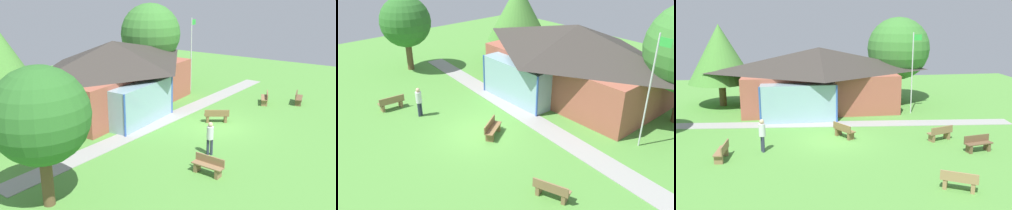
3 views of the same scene
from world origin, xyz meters
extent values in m
plane|color=#54933D|center=(0.00, 0.00, 0.00)|extent=(44.00, 44.00, 0.00)
cube|color=#A35642|center=(-0.16, 7.77, 1.38)|extent=(10.89, 5.98, 2.75)
pyramid|color=#38332D|center=(-0.16, 7.77, 3.65)|extent=(11.89, 6.98, 1.79)
cube|color=#8CB2BF|center=(-1.80, 4.19, 1.24)|extent=(4.90, 1.20, 2.48)
cylinder|color=#3359B2|center=(-4.24, 3.59, 1.24)|extent=(0.12, 0.12, 2.48)
cylinder|color=#3359B2|center=(0.65, 3.59, 1.24)|extent=(0.12, 0.12, 2.48)
cube|color=#999993|center=(0.00, 3.18, 0.01)|extent=(23.81, 3.32, 0.03)
cylinder|color=silver|center=(6.15, 5.28, 2.85)|extent=(0.08, 0.08, 5.69)
cube|color=green|center=(6.45, 5.28, 5.34)|extent=(0.60, 0.02, 0.40)
cube|color=brown|center=(7.25, -2.92, 0.45)|extent=(1.56, 0.72, 0.06)
cube|color=brown|center=(7.79, -2.81, 0.20)|extent=(0.23, 0.42, 0.39)
cube|color=brown|center=(6.71, -3.02, 0.20)|extent=(0.23, 0.42, 0.39)
cube|color=brown|center=(7.21, -2.73, 0.66)|extent=(1.48, 0.35, 0.36)
cube|color=brown|center=(0.70, 0.36, 0.45)|extent=(1.17, 1.50, 0.06)
cube|color=brown|center=(0.41, 0.83, 0.20)|extent=(0.42, 0.35, 0.39)
cube|color=brown|center=(1.00, -0.10, 0.20)|extent=(0.42, 0.35, 0.39)
cube|color=brown|center=(0.54, 0.26, 0.66)|extent=(0.85, 1.30, 0.36)
cube|color=olive|center=(5.94, -0.85, 0.45)|extent=(1.56, 0.93, 0.06)
cube|color=olive|center=(5.43, -1.04, 0.20)|extent=(0.29, 0.43, 0.39)
cube|color=olive|center=(6.46, -0.66, 0.20)|extent=(0.29, 0.43, 0.39)
cube|color=olive|center=(6.01, -1.03, 0.66)|extent=(1.43, 0.58, 0.36)
cube|color=olive|center=(-5.73, -2.31, 0.45)|extent=(0.55, 1.53, 0.06)
cube|color=olive|center=(-5.77, -2.86, 0.20)|extent=(0.41, 0.19, 0.39)
cube|color=olive|center=(-5.69, -1.77, 0.20)|extent=(0.41, 0.19, 0.39)
cube|color=olive|center=(-5.54, -2.33, 0.66)|extent=(0.18, 1.50, 0.36)
cylinder|color=#2D3347|center=(-3.76, -1.52, 0.42)|extent=(0.14, 0.14, 0.85)
cylinder|color=#2D3347|center=(-3.83, -1.36, 0.42)|extent=(0.14, 0.14, 0.85)
cylinder|color=silver|center=(-3.79, -1.44, 1.18)|extent=(0.34, 0.34, 0.65)
sphere|color=#D8AD8C|center=(-3.79, -1.44, 1.62)|extent=(0.24, 0.24, 0.24)
cylinder|color=brown|center=(-11.28, 1.76, 1.15)|extent=(0.47, 0.47, 2.29)
sphere|color=#2D6B28|center=(-11.28, 1.76, 3.69)|extent=(3.72, 3.72, 3.72)
cylinder|color=brown|center=(-7.49, 9.53, 0.91)|extent=(0.52, 0.52, 1.82)
cylinder|color=brown|center=(6.18, 9.11, 1.22)|extent=(0.52, 0.52, 2.43)
sphere|color=#3D7F33|center=(6.18, 9.11, 4.26)|extent=(4.87, 4.87, 4.87)
camera|label=1|loc=(-20.03, -9.36, 8.38)|focal=41.68mm
camera|label=2|loc=(13.08, -9.37, 9.53)|focal=37.44mm
camera|label=3|loc=(-2.23, -21.08, 7.05)|focal=42.08mm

